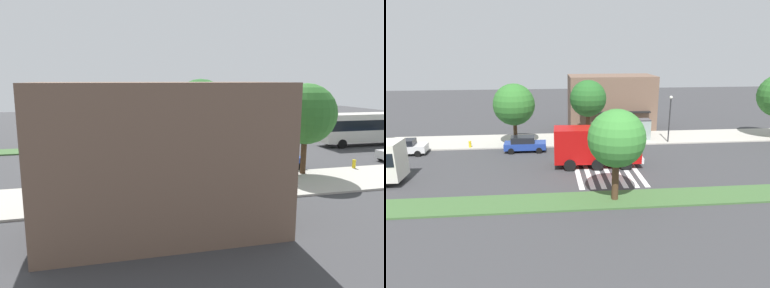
{
  "view_description": "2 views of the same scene",
  "coord_description": "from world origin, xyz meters",
  "views": [
    {
      "loc": [
        7.55,
        32.18,
        7.33
      ],
      "look_at": [
        -0.44,
        0.45,
        1.59
      ],
      "focal_mm": 34.27,
      "sensor_mm": 36.0,
      "label": 1
    },
    {
      "loc": [
        -4.19,
        -30.92,
        11.16
      ],
      "look_at": [
        -1.05,
        1.41,
        1.76
      ],
      "focal_mm": 32.18,
      "sensor_mm": 36.0,
      "label": 2
    }
  ],
  "objects": [
    {
      "name": "ground_plane",
      "position": [
        0.0,
        0.0,
        0.0
      ],
      "size": [
        120.0,
        120.0,
        0.0
      ],
      "primitive_type": "plane",
      "color": "#38383A"
    },
    {
      "name": "sidewalk",
      "position": [
        0.0,
        9.31,
        0.07
      ],
      "size": [
        60.0,
        5.9,
        0.14
      ],
      "primitive_type": "cube",
      "color": "#ADA89E",
      "rests_on": "ground_plane"
    },
    {
      "name": "median_strip",
      "position": [
        0.0,
        -7.86,
        0.07
      ],
      "size": [
        60.0,
        3.0,
        0.14
      ],
      "primitive_type": "cube",
      "color": "#3D6033",
      "rests_on": "ground_plane"
    },
    {
      "name": "crosswalk",
      "position": [
        1.3,
        0.0,
        0.01
      ],
      "size": [
        5.85,
        11.45,
        0.01
      ],
      "color": "silver",
      "rests_on": "ground_plane"
    },
    {
      "name": "fire_truck",
      "position": [
        0.78,
        -0.2,
        2.08
      ],
      "size": [
        8.39,
        3.08,
        3.75
      ],
      "rotation": [
        0.0,
        0.0,
        -0.04
      ],
      "color": "#A50C0C",
      "rests_on": "ground_plane"
    },
    {
      "name": "parked_car_east",
      "position": [
        -6.49,
        5.16,
        0.86
      ],
      "size": [
        4.47,
        2.01,
        1.67
      ],
      "rotation": [
        0.0,
        0.0,
        0.0
      ],
      "color": "navy",
      "rests_on": "ground_plane"
    },
    {
      "name": "transit_bus",
      "position": [
        -21.66,
        -2.86,
        2.14
      ],
      "size": [
        11.31,
        2.91,
        3.62
      ],
      "rotation": [
        0.0,
        0.0,
        3.13
      ],
      "color": "silver",
      "rests_on": "ground_plane"
    },
    {
      "name": "bus_stop_shelter",
      "position": [
        6.53,
        8.1,
        1.89
      ],
      "size": [
        3.5,
        1.4,
        2.46
      ],
      "color": "#4C4C51",
      "rests_on": "sidewalk"
    },
    {
      "name": "bench_near_shelter",
      "position": [
        2.53,
        8.06,
        0.59
      ],
      "size": [
        1.6,
        0.5,
        0.9
      ],
      "color": "#4C3823",
      "rests_on": "sidewalk"
    },
    {
      "name": "bench_west_of_shelter",
      "position": [
        -1.01,
        8.06,
        0.59
      ],
      "size": [
        1.6,
        0.5,
        0.9
      ],
      "color": "#4C3823",
      "rests_on": "sidewalk"
    },
    {
      "name": "street_lamp",
      "position": [
        10.16,
        6.96,
        3.39
      ],
      "size": [
        0.36,
        0.36,
        5.43
      ],
      "color": "#2D2D30",
      "rests_on": "sidewalk"
    },
    {
      "name": "storefront_building",
      "position": [
        4.78,
        15.1,
        3.61
      ],
      "size": [
        11.42,
        6.51,
        7.22
      ],
      "color": "brown",
      "rests_on": "ground_plane"
    },
    {
      "name": "sidewalk_tree_west",
      "position": [
        -7.61,
        7.36,
        4.77
      ],
      "size": [
        4.63,
        4.63,
        6.96
      ],
      "color": "#47301E",
      "rests_on": "sidewalk"
    },
    {
      "name": "sidewalk_tree_center",
      "position": [
        0.67,
        7.36,
        5.3
      ],
      "size": [
        4.13,
        4.13,
        7.27
      ],
      "color": "#47301E",
      "rests_on": "sidewalk"
    },
    {
      "name": "median_tree_far_west",
      "position": [
        0.79,
        -7.86,
        4.77
      ],
      "size": [
        4.17,
        4.17,
        6.74
      ],
      "color": "#47301E",
      "rests_on": "median_strip"
    },
    {
      "name": "fire_hydrant",
      "position": [
        -12.63,
        6.86,
        0.49
      ],
      "size": [
        0.28,
        0.28,
        0.7
      ],
      "primitive_type": "cylinder",
      "color": "gold",
      "rests_on": "sidewalk"
    }
  ]
}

